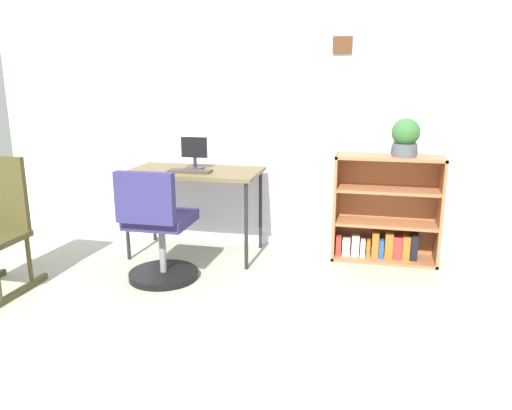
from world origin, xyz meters
The scene contains 8 objects.
ground_plane centered at (0.00, 0.00, 0.00)m, with size 6.24×6.24×0.00m, color gray.
wall_back centered at (0.00, 2.15, 1.28)m, with size 5.20×0.12×2.56m.
desk centered at (-0.58, 1.72, 0.67)m, with size 1.09×0.60×0.73m.
monitor centered at (-0.60, 1.79, 0.86)m, with size 0.22×0.16×0.26m.
keyboard centered at (-0.58, 1.61, 0.74)m, with size 0.34×0.13×0.02m, color #372D26.
office_chair centered at (-0.64, 1.08, 0.37)m, with size 0.52×0.55×0.86m.
bookshelf_low centered at (0.97, 1.96, 0.38)m, with size 0.84×0.30×0.87m.
potted_plant_on_shelf centered at (1.09, 1.90, 1.02)m, with size 0.22×0.22×0.30m.
Camera 1 is at (0.81, -2.12, 1.46)m, focal length 34.88 mm.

